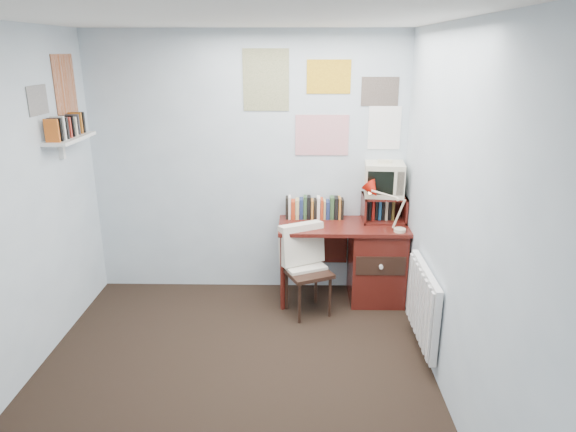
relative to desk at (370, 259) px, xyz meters
name	(u,v)px	position (x,y,z in m)	size (l,w,h in m)	color
ground	(230,392)	(-1.17, -1.48, -0.41)	(3.50, 3.50, 0.00)	black
back_wall	(248,166)	(-1.17, 0.27, 0.84)	(3.00, 0.02, 2.50)	silver
right_wall	(461,227)	(0.33, -1.48, 0.84)	(0.02, 3.50, 2.50)	silver
ceiling	(214,15)	(-1.17, -1.48, 2.09)	(3.00, 3.50, 0.02)	white
desk	(370,259)	(0.00, 0.00, 0.00)	(1.20, 0.55, 0.76)	#571A14
desk_chair	(308,273)	(-0.60, -0.30, -0.01)	(0.41, 0.39, 0.80)	black
desk_lamp	(401,211)	(0.22, -0.20, 0.55)	(0.27, 0.23, 0.39)	red
tv_riser	(384,208)	(0.12, 0.11, 0.48)	(0.40, 0.30, 0.25)	#571A14
crt_tv	(384,177)	(0.11, 0.13, 0.77)	(0.36, 0.33, 0.34)	beige
book_row	(317,207)	(-0.51, 0.18, 0.46)	(0.60, 0.14, 0.22)	#571A14
radiator	(423,304)	(0.29, -0.93, 0.01)	(0.09, 0.80, 0.60)	white
wall_shelf	(70,138)	(-2.57, -0.38, 1.21)	(0.20, 0.62, 0.24)	white
posters_back	(323,103)	(-0.47, 0.26, 1.44)	(1.20, 0.01, 0.90)	white
posters_left	(52,91)	(-2.67, -0.38, 1.59)	(0.01, 0.70, 0.60)	white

